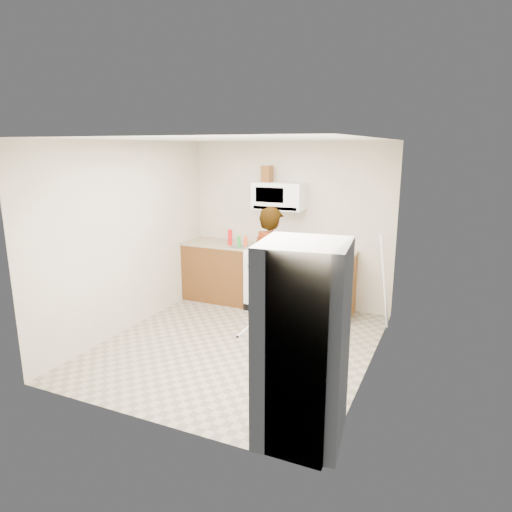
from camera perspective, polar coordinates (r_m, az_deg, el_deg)
The scene contains 20 objects.
floor at distance 5.83m, azimuth -2.24°, elevation -10.99°, with size 3.60×3.60×0.00m, color gray.
back_wall at distance 7.05m, azimuth 4.17°, elevation 3.95°, with size 3.20×0.02×2.50m, color beige.
right_wall at distance 4.95m, azimuth 14.36°, elevation -0.57°, with size 0.02×3.60×2.50m, color beige.
cabinet_left at distance 7.38m, azimuth -4.36°, elevation -1.99°, with size 1.12×0.62×0.90m, color brown.
counter_left at distance 7.26m, azimuth -4.43°, elevation 1.56°, with size 1.14×0.64×0.04m, color tan.
cabinet_right at distance 6.75m, azimuth 8.60°, elevation -3.58°, with size 0.80×0.62×0.90m, color brown.
counter_right at distance 6.63m, azimuth 8.74°, elevation 0.28°, with size 0.82×0.64×0.04m, color tan.
gas_range at distance 6.97m, azimuth 2.41°, elevation -2.58°, with size 0.76×0.65×1.13m.
microwave at distance 6.86m, azimuth 2.92°, elevation 7.49°, with size 0.76×0.38×0.40m, color white.
person at distance 6.08m, azimuth 1.93°, elevation -1.58°, with size 0.61×0.40×1.67m, color tan.
fridge at distance 3.82m, azimuth 5.83°, elevation -10.79°, with size 0.70×0.70×1.70m, color silver.
kettle at distance 6.78m, azimuth 9.64°, elevation 1.43°, with size 0.14×0.14×0.17m, color silver.
jug at distance 6.91m, azimuth 1.40°, elevation 10.22°, with size 0.14×0.14×0.24m, color brown.
saucepan at distance 6.98m, azimuth 1.75°, elevation 1.87°, with size 0.20×0.20×0.11m, color silver.
tray at distance 6.69m, azimuth 3.88°, elevation 0.86°, with size 0.25×0.16×0.05m, color silver.
bottle_spray at distance 7.05m, azimuth -3.27°, elevation 2.35°, with size 0.07×0.07×0.24m, color red.
bottle_hot_sauce at distance 6.93m, azimuth -1.31°, elevation 1.81°, with size 0.05×0.05×0.15m, color #F14D1A.
bottle_green_cap at distance 6.88m, azimuth -2.13°, elevation 1.78°, with size 0.05×0.05×0.17m, color green.
pot_lid at distance 6.93m, azimuth -2.13°, elevation 1.21°, with size 0.27×0.27×0.01m, color white.
broom at distance 6.25m, azimuth 15.73°, elevation -3.20°, with size 0.03×0.03×1.35m, color white.
Camera 1 is at (2.38, -4.74, 2.42)m, focal length 32.00 mm.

